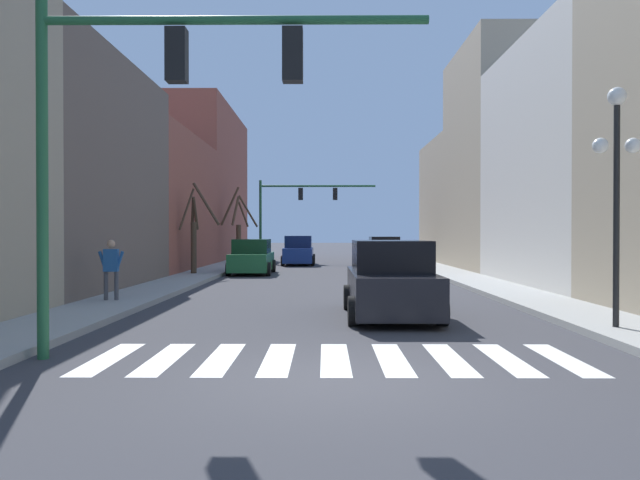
# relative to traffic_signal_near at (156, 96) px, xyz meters

# --- Properties ---
(ground_plane) EXTENTS (240.00, 240.00, 0.00)m
(ground_plane) POSITION_rel_traffic_signal_near_xyz_m (2.82, -1.43, -4.15)
(ground_plane) COLOR #38383D
(building_row_left) EXTENTS (6.00, 51.64, 11.23)m
(building_row_left) POSITION_rel_traffic_signal_near_xyz_m (-7.05, 18.31, 0.79)
(building_row_left) COLOR tan
(building_row_left) RESTS_ON ground_plane
(building_row_right) EXTENTS (6.00, 43.99, 11.64)m
(building_row_right) POSITION_rel_traffic_signal_near_xyz_m (12.69, 14.25, 0.75)
(building_row_right) COLOR tan
(building_row_right) RESTS_ON ground_plane
(crosswalk_stripes) EXTENTS (7.65, 2.60, 0.01)m
(crosswalk_stripes) POSITION_rel_traffic_signal_near_xyz_m (2.82, 0.03, -4.14)
(crosswalk_stripes) COLOR white
(crosswalk_stripes) RESTS_ON ground_plane
(traffic_signal_near) EXTENTS (6.17, 0.28, 5.74)m
(traffic_signal_near) POSITION_rel_traffic_signal_near_xyz_m (0.00, 0.00, 0.00)
(traffic_signal_near) COLOR #236038
(traffic_signal_near) RESTS_ON ground_plane
(traffic_signal_far) EXTENTS (8.07, 0.28, 5.66)m
(traffic_signal_far) POSITION_rel_traffic_signal_near_xyz_m (0.70, 33.41, 0.04)
(traffic_signal_far) COLOR #236038
(traffic_signal_far) RESTS_ON ground_plane
(street_lamp_right_corner) EXTENTS (0.95, 0.36, 4.70)m
(street_lamp_right_corner) POSITION_rel_traffic_signal_near_xyz_m (8.38, 2.45, -0.69)
(street_lamp_right_corner) COLOR black
(street_lamp_right_corner) RESTS_ON sidewalk_right
(car_driving_toward_lane) EXTENTS (2.02, 4.40, 1.82)m
(car_driving_toward_lane) POSITION_rel_traffic_signal_near_xyz_m (1.02, 29.21, -3.31)
(car_driving_toward_lane) COLOR navy
(car_driving_toward_lane) RESTS_ON ground_plane
(car_parked_right_mid) EXTENTS (2.07, 4.45, 1.70)m
(car_parked_right_mid) POSITION_rel_traffic_signal_near_xyz_m (-0.89, 20.52, -3.36)
(car_parked_right_mid) COLOR #236B38
(car_parked_right_mid) RESTS_ON ground_plane
(car_parked_right_far) EXTENTS (2.20, 4.71, 1.77)m
(car_parked_right_far) POSITION_rel_traffic_signal_near_xyz_m (6.47, 30.18, -3.33)
(car_parked_right_far) COLOR black
(car_parked_right_far) RESTS_ON ground_plane
(car_at_intersection) EXTENTS (2.13, 4.72, 1.82)m
(car_at_intersection) POSITION_rel_traffic_signal_near_xyz_m (4.22, 5.01, -3.31)
(car_at_intersection) COLOR black
(car_at_intersection) RESTS_ON ground_plane
(pedestrian_on_right_sidewalk) EXTENTS (0.71, 0.24, 1.66)m
(pedestrian_on_right_sidewalk) POSITION_rel_traffic_signal_near_xyz_m (-3.22, 7.28, -3.02)
(pedestrian_on_right_sidewalk) COLOR #4C4C51
(pedestrian_on_right_sidewalk) RESTS_ON sidewalk_left
(street_tree_right_far) EXTENTS (1.84, 1.17, 4.17)m
(street_tree_right_far) POSITION_rel_traffic_signal_near_xyz_m (-3.31, 18.80, -2.13)
(street_tree_right_far) COLOR #473828
(street_tree_right_far) RESTS_ON sidewalk_left
(street_tree_left_far) EXTENTS (2.36, 1.69, 4.84)m
(street_tree_left_far) POSITION_rel_traffic_signal_near_xyz_m (-2.90, 30.27, -1.94)
(street_tree_left_far) COLOR brown
(street_tree_left_far) RESTS_ON sidewalk_left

